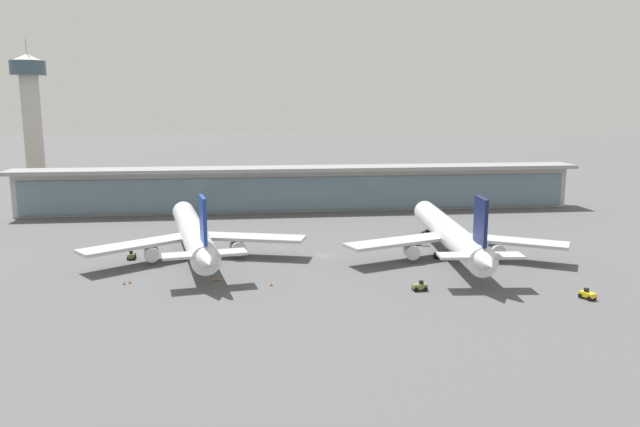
% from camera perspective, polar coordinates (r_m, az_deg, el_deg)
% --- Properties ---
extents(ground_plane, '(1200.00, 1200.00, 0.00)m').
position_cam_1_polar(ground_plane, '(148.17, 0.51, -3.95)').
color(ground_plane, '#515154').
extents(airliner_left_stand, '(51.70, 67.98, 18.17)m').
position_cam_1_polar(airliner_left_stand, '(149.19, -11.74, -1.81)').
color(airliner_left_stand, white).
rests_on(airliner_left_stand, ground).
extents(airliner_centre_stand, '(52.29, 68.26, 18.17)m').
position_cam_1_polar(airliner_centre_stand, '(149.07, 12.02, -1.83)').
color(airliner_centre_stand, white).
rests_on(airliner_centre_stand, ground).
extents(service_truck_near_nose_olive, '(2.98, 1.92, 2.05)m').
position_cam_1_polar(service_truck_near_nose_olive, '(122.54, 9.29, -6.72)').
color(service_truck_near_nose_olive, olive).
rests_on(service_truck_near_nose_olive, ground).
extents(service_truck_under_wing_olive, '(1.74, 2.88, 2.05)m').
position_cam_1_polar(service_truck_under_wing_olive, '(151.54, -17.18, -3.75)').
color(service_truck_under_wing_olive, olive).
rests_on(service_truck_under_wing_olive, ground).
extents(service_truck_mid_apron_yellow, '(2.66, 3.29, 2.05)m').
position_cam_1_polar(service_truck_mid_apron_yellow, '(126.43, 23.68, -6.94)').
color(service_truck_mid_apron_yellow, yellow).
rests_on(service_truck_mid_apron_yellow, ground).
extents(service_truck_by_tail_yellow, '(6.80, 3.85, 2.70)m').
position_cam_1_polar(service_truck_by_tail_yellow, '(161.06, 8.42, -2.61)').
color(service_truck_by_tail_yellow, yellow).
rests_on(service_truck_by_tail_yellow, ground).
extents(terminal_building, '(190.30, 12.80, 15.20)m').
position_cam_1_polar(terminal_building, '(208.67, -1.70, 2.41)').
color(terminal_building, '#B2ADA3').
rests_on(terminal_building, ground).
extents(control_tower, '(12.00, 12.00, 58.43)m').
position_cam_1_polar(control_tower, '(243.76, -25.30, 8.27)').
color(control_tower, '#B2ADA3').
rests_on(control_tower, ground).
extents(safety_cone_alpha, '(0.62, 0.62, 0.70)m').
position_cam_1_polar(safety_cone_alpha, '(124.64, -4.56, -6.59)').
color(safety_cone_alpha, orange).
rests_on(safety_cone_alpha, ground).
extents(safety_cone_bravo, '(0.62, 0.62, 0.70)m').
position_cam_1_polar(safety_cone_bravo, '(129.42, -9.41, -6.06)').
color(safety_cone_bravo, orange).
rests_on(safety_cone_bravo, ground).
extents(safety_cone_charlie, '(0.62, 0.62, 0.70)m').
position_cam_1_polar(safety_cone_charlie, '(131.27, -17.81, -6.19)').
color(safety_cone_charlie, orange).
rests_on(safety_cone_charlie, ground).
extents(safety_cone_delta, '(0.62, 0.62, 0.70)m').
position_cam_1_polar(safety_cone_delta, '(129.33, -9.89, -6.09)').
color(safety_cone_delta, orange).
rests_on(safety_cone_delta, ground).
extents(safety_cone_echo, '(0.62, 0.62, 0.70)m').
position_cam_1_polar(safety_cone_echo, '(131.77, -17.32, -6.10)').
color(safety_cone_echo, orange).
rests_on(safety_cone_echo, ground).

